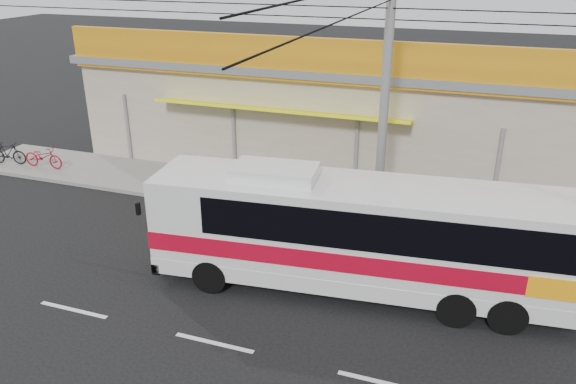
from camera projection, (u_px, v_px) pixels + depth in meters
name	position (u px, v px, depth m)	size (l,w,h in m)	color
ground	(255.00, 288.00, 15.33)	(120.00, 120.00, 0.00)	black
sidewalk	(318.00, 201.00, 20.51)	(30.00, 3.20, 0.15)	slate
lane_markings	(214.00, 343.00, 13.16)	(50.00, 0.12, 0.01)	silver
storefront_building	(355.00, 106.00, 24.45)	(22.60, 9.20, 5.70)	#A39984
coach_bus	(366.00, 231.00, 14.55)	(11.12, 3.40, 3.37)	silver
motorbike_red	(43.00, 157.00, 23.38)	(0.63, 1.82, 0.95)	maroon
motorbike_dark	(8.00, 153.00, 23.77)	(0.46, 1.61, 0.97)	black
utility_pole	(391.00, 0.00, 15.82)	(34.00, 14.00, 8.76)	slate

